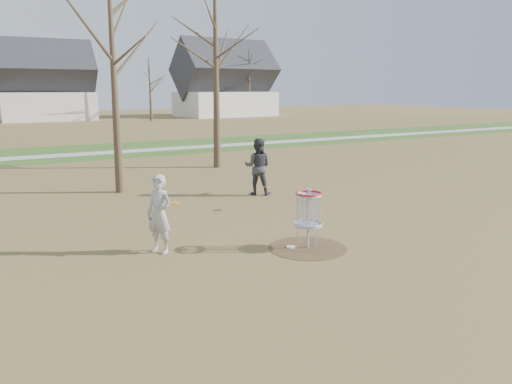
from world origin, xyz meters
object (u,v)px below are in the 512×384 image
at_px(disc_grounded, 291,247).
at_px(disc_golf_basket, 308,209).
at_px(player_standing, 159,214).
at_px(player_throwing, 258,167).

xyz_separation_m(disc_grounded, disc_golf_basket, (0.31, -0.22, 0.89)).
relative_size(player_standing, disc_golf_basket, 1.30).
distance_m(player_standing, player_throwing, 6.65).
distance_m(player_throwing, disc_grounded, 6.07).
bearing_deg(player_throwing, player_standing, 79.22).
xyz_separation_m(player_standing, disc_grounded, (2.71, -1.19, -0.86)).
bearing_deg(player_standing, disc_grounded, 35.83).
bearing_deg(player_standing, player_throwing, 100.17).
height_order(player_throwing, disc_grounded, player_throwing).
relative_size(player_throwing, disc_golf_basket, 1.43).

